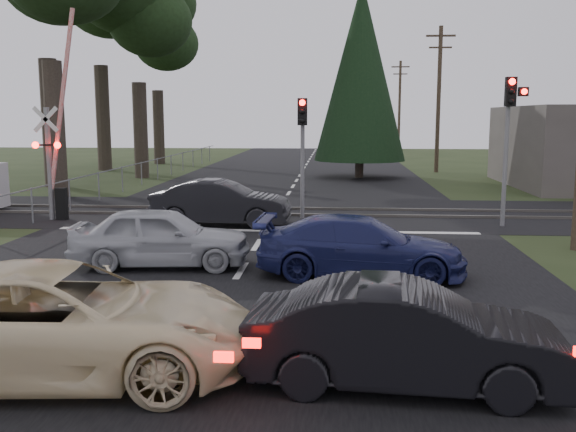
# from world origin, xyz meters

# --- Properties ---
(ground) EXTENTS (120.00, 120.00, 0.00)m
(ground) POSITION_xyz_m (0.00, 0.00, 0.00)
(ground) COLOR #243116
(ground) RESTS_ON ground
(road) EXTENTS (14.00, 100.00, 0.01)m
(road) POSITION_xyz_m (0.00, 10.00, 0.01)
(road) COLOR black
(road) RESTS_ON ground
(rail_corridor) EXTENTS (120.00, 8.00, 0.01)m
(rail_corridor) POSITION_xyz_m (0.00, 12.00, 0.01)
(rail_corridor) COLOR black
(rail_corridor) RESTS_ON ground
(stop_line) EXTENTS (13.00, 0.35, 0.00)m
(stop_line) POSITION_xyz_m (0.00, 8.20, 0.01)
(stop_line) COLOR silver
(stop_line) RESTS_ON ground
(rail_near) EXTENTS (120.00, 0.12, 0.10)m
(rail_near) POSITION_xyz_m (0.00, 11.20, 0.05)
(rail_near) COLOR #59544C
(rail_near) RESTS_ON ground
(rail_far) EXTENTS (120.00, 0.12, 0.10)m
(rail_far) POSITION_xyz_m (0.00, 12.80, 0.05)
(rail_far) COLOR #59544C
(rail_far) RESTS_ON ground
(crossing_signal) EXTENTS (1.62, 0.38, 6.96)m
(crossing_signal) POSITION_xyz_m (-7.27, 9.79, 2.06)
(crossing_signal) COLOR slate
(crossing_signal) RESTS_ON ground
(traffic_signal_right) EXTENTS (0.68, 0.48, 4.70)m
(traffic_signal_right) POSITION_xyz_m (7.55, 9.47, 3.31)
(traffic_signal_right) COLOR slate
(traffic_signal_right) RESTS_ON ground
(traffic_signal_center) EXTENTS (0.32, 0.48, 4.10)m
(traffic_signal_center) POSITION_xyz_m (1.00, 10.68, 2.81)
(traffic_signal_center) COLOR slate
(traffic_signal_center) RESTS_ON ground
(utility_pole_mid) EXTENTS (1.80, 0.26, 9.00)m
(utility_pole_mid) POSITION_xyz_m (8.50, 30.00, 4.73)
(utility_pole_mid) COLOR #4C3D2D
(utility_pole_mid) RESTS_ON ground
(utility_pole_far) EXTENTS (1.80, 0.26, 9.00)m
(utility_pole_far) POSITION_xyz_m (8.50, 55.00, 4.73)
(utility_pole_far) COLOR #4C3D2D
(utility_pole_far) RESTS_ON ground
(euc_tree_c) EXTENTS (6.00, 6.00, 13.20)m
(euc_tree_c) POSITION_xyz_m (-9.00, 25.00, 9.51)
(euc_tree_c) COLOR #473D33
(euc_tree_c) RESTS_ON ground
(euc_tree_e) EXTENTS (6.00, 6.00, 13.20)m
(euc_tree_e) POSITION_xyz_m (-11.00, 36.00, 9.51)
(euc_tree_e) COLOR #473D33
(euc_tree_e) RESTS_ON ground
(conifer_tree) EXTENTS (5.20, 5.20, 11.00)m
(conifer_tree) POSITION_xyz_m (3.50, 26.00, 5.99)
(conifer_tree) COLOR #473D33
(conifer_tree) RESTS_ON ground
(fence_left) EXTENTS (0.10, 36.00, 1.20)m
(fence_left) POSITION_xyz_m (-7.80, 22.50, 0.00)
(fence_left) COLOR slate
(fence_left) RESTS_ON ground
(cream_coupe) EXTENTS (5.69, 3.06, 1.52)m
(cream_coupe) POSITION_xyz_m (-1.58, -3.08, 0.76)
(cream_coupe) COLOR beige
(cream_coupe) RESTS_ON ground
(dark_hatchback) EXTENTS (4.24, 1.76, 1.37)m
(dark_hatchback) POSITION_xyz_m (3.07, -3.14, 0.68)
(dark_hatchback) COLOR black
(dark_hatchback) RESTS_ON ground
(silver_car) EXTENTS (4.28, 2.02, 1.41)m
(silver_car) POSITION_xyz_m (-1.92, 3.30, 0.71)
(silver_car) COLOR #AEB0B6
(silver_car) RESTS_ON ground
(blue_sedan) EXTENTS (4.66, 2.11, 1.33)m
(blue_sedan) POSITION_xyz_m (2.70, 2.72, 0.66)
(blue_sedan) COLOR navy
(blue_sedan) RESTS_ON ground
(dark_car_far) EXTENTS (4.48, 1.65, 1.46)m
(dark_car_far) POSITION_xyz_m (-1.53, 9.08, 0.73)
(dark_car_far) COLOR black
(dark_car_far) RESTS_ON ground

